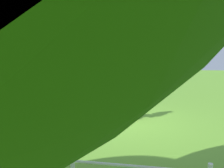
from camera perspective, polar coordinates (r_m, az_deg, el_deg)
ground_plane at (r=7.70m, az=2.03°, el=-8.99°), size 60.00×60.00×0.00m
person at (r=7.98m, az=5.62°, el=-3.31°), size 0.60×0.65×1.29m
dog at (r=8.71m, az=-5.65°, el=0.59°), size 0.92×0.58×0.47m
frisbee_flying at (r=8.46m, az=-4.20°, el=3.11°), size 0.35×0.34×0.10m
frisbee_held at (r=7.82m, az=3.13°, el=-4.15°), size 0.33×0.33×0.08m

